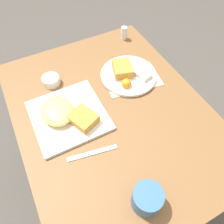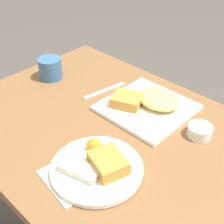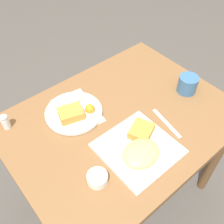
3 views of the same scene
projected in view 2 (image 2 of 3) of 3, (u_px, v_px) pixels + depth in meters
The scene contains 7 objects.
dining_table at pixel (102, 143), 1.09m from camera, with size 1.00×0.76×0.71m.
menu_card at pixel (89, 168), 0.87m from camera, with size 0.19×0.27×0.00m.
plate_square_near at pixel (149, 103), 1.09m from camera, with size 0.28×0.28×0.06m.
plate_oval_far at pixel (98, 166), 0.85m from camera, with size 0.26×0.26×0.05m.
sauce_ramekin at pixel (200, 131), 0.97m from camera, with size 0.08×0.08×0.04m.
butter_knife at pixel (105, 91), 1.20m from camera, with size 0.05×0.18×0.00m.
coffee_mug at pixel (50, 68), 1.25m from camera, with size 0.09×0.09×0.09m.
Camera 2 is at (-0.59, 0.56, 1.35)m, focal length 50.00 mm.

